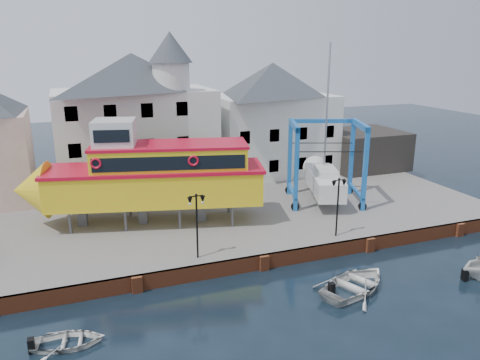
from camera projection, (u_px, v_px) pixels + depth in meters
name	position (u px, v px, depth m)	size (l,w,h in m)	color
ground	(264.00, 270.00, 29.89)	(140.00, 140.00, 0.00)	black
hardstanding	(212.00, 209.00, 39.66)	(44.00, 22.00, 1.00)	#645D56
quay_wall	(263.00, 262.00, 29.85)	(44.00, 0.47, 1.00)	brown
building_white_main	(137.00, 119.00, 42.79)	(14.00, 8.30, 14.00)	silver
building_white_right	(272.00, 118.00, 48.21)	(12.00, 8.00, 11.20)	silver
shed_dark	(363.00, 149.00, 50.77)	(8.00, 7.00, 4.00)	black
lamp_post_left	(197.00, 210.00, 28.48)	(1.12, 0.32, 4.20)	black
lamp_post_right	(338.00, 192.00, 31.85)	(1.12, 0.32, 4.20)	black
tour_boat	(141.00, 176.00, 34.12)	(18.41, 8.35, 7.80)	#59595E
travel_lift	(323.00, 174.00, 40.06)	(7.35, 8.90, 13.09)	#1963AA
motorboat_b	(355.00, 290.00, 27.42)	(3.65, 5.12, 1.06)	silver
motorboat_d	(69.00, 345.00, 22.33)	(2.42, 3.38, 0.70)	silver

